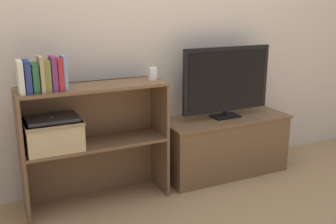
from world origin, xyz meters
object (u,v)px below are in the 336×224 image
(book_navy, at_px, (27,77))
(book_olive, at_px, (47,76))
(book_plum, at_px, (53,73))
(tv_stand, at_px, (224,145))
(book_tan, at_px, (41,74))
(book_ivory, at_px, (20,77))
(book_skyblue, at_px, (64,73))
(laptop, at_px, (52,119))
(storage_basket_left, at_px, (53,133))
(tv, at_px, (227,80))
(baby_monitor, at_px, (153,74))
(book_forest, at_px, (35,78))
(book_crimson, at_px, (59,74))

(book_navy, xyz_separation_m, book_olive, (0.11, 0.00, -0.00))
(book_plum, bearing_deg, tv_stand, 4.22)
(book_navy, relative_size, book_tan, 0.90)
(tv_stand, height_order, book_plum, book_plum)
(book_olive, height_order, book_plum, book_plum)
(book_ivory, distance_m, book_skyblue, 0.26)
(laptop, bearing_deg, storage_basket_left, 180.00)
(book_ivory, distance_m, storage_basket_left, 0.42)
(tv, bearing_deg, book_olive, -175.97)
(book_navy, distance_m, book_tan, 0.08)
(book_tan, height_order, baby_monitor, book_tan)
(tv, distance_m, book_tan, 1.42)
(tv_stand, distance_m, book_tan, 1.58)
(book_plum, relative_size, laptop, 0.67)
(book_navy, distance_m, book_forest, 0.04)
(book_navy, height_order, book_tan, book_tan)
(book_navy, xyz_separation_m, book_plum, (0.15, 0.00, 0.01))
(book_olive, distance_m, book_crimson, 0.08)
(book_tan, bearing_deg, laptop, 38.31)
(book_forest, bearing_deg, tv, 3.84)
(book_olive, bearing_deg, book_forest, 180.00)
(book_ivory, xyz_separation_m, book_navy, (0.04, 0.00, -0.00))
(book_navy, distance_m, book_crimson, 0.19)
(book_navy, xyz_separation_m, storage_basket_left, (0.13, 0.04, -0.39))
(book_crimson, relative_size, storage_basket_left, 0.55)
(tv, distance_m, book_ivory, 1.54)
(laptop, bearing_deg, book_olive, -113.93)
(book_ivory, relative_size, book_olive, 1.03)
(book_forest, relative_size, book_skyblue, 0.83)
(book_olive, relative_size, storage_basket_left, 0.53)
(book_ivory, relative_size, baby_monitor, 1.66)
(book_skyblue, distance_m, laptop, 0.31)
(book_forest, xyz_separation_m, baby_monitor, (0.79, 0.05, -0.04))
(tv_stand, distance_m, book_skyblue, 1.46)
(book_crimson, bearing_deg, baby_monitor, 4.82)
(book_tan, distance_m, book_plum, 0.07)
(tv_stand, bearing_deg, book_forest, -176.10)
(book_forest, relative_size, storage_basket_left, 0.49)
(book_plum, bearing_deg, book_tan, 180.00)
(tv, relative_size, book_olive, 4.01)
(storage_basket_left, bearing_deg, book_ivory, -166.80)
(book_tan, xyz_separation_m, book_olive, (0.03, 0.00, -0.01))
(tv_stand, relative_size, book_navy, 5.31)
(tv, relative_size, book_ivory, 3.87)
(tv_stand, relative_size, book_crimson, 5.27)
(book_olive, relative_size, book_plum, 0.90)
(book_forest, distance_m, book_crimson, 0.15)
(tv_stand, distance_m, book_crimson, 1.48)
(laptop, bearing_deg, book_crimson, -34.05)
(book_tan, distance_m, book_skyblue, 0.14)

